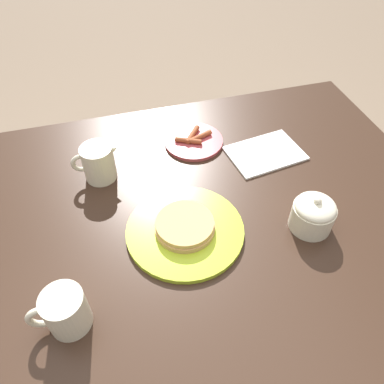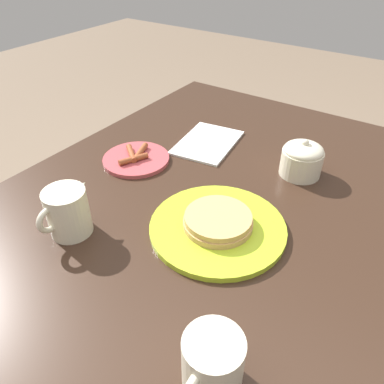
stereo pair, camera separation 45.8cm
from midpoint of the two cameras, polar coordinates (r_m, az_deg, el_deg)
name	(u,v)px [view 1 (the left image)]	position (r m, az deg, el deg)	size (l,w,h in m)	color
ground_plane	(188,368)	(1.39, 8.54, -26.30)	(8.00, 8.00, 0.00)	#7A6651
dining_table	(186,275)	(0.81, 13.50, -12.87)	(1.31, 1.07, 0.74)	#332116
pancake_plate	(185,229)	(0.74, 14.45, -5.09)	(0.26, 0.26, 0.04)	#AAC628
side_plate_bacon	(194,141)	(0.97, 12.35, 9.45)	(0.16, 0.16, 0.02)	#B2474C
coffee_mug	(64,311)	(0.58, -2.63, -19.55)	(0.11, 0.08, 0.09)	beige
creamer_pitcher	(99,162)	(0.82, -2.14, 6.28)	(0.12, 0.08, 0.10)	beige
sugar_bowl	(313,214)	(0.85, 33.34, -2.16)	(0.09, 0.09, 0.09)	beige
napkin	(265,153)	(1.00, 23.78, 6.99)	(0.21, 0.16, 0.01)	white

